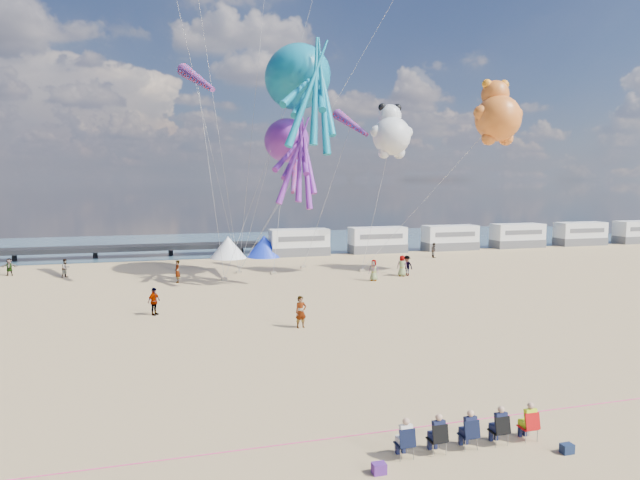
{
  "coord_description": "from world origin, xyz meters",
  "views": [
    {
      "loc": [
        -9.27,
        -22.19,
        8.49
      ],
      "look_at": [
        -1.23,
        6.0,
        5.41
      ],
      "focal_mm": 32.0,
      "sensor_mm": 36.0,
      "label": 1
    }
  ],
  "objects_px": {
    "standing_person": "(301,312)",
    "windsock_mid": "(351,124)",
    "tent_blue": "(264,246)",
    "beachgoer_4": "(9,267)",
    "cooler_purple": "(379,468)",
    "windsock_right": "(295,177)",
    "kite_panda": "(392,136)",
    "kite_teddy_orange": "(498,118)",
    "sandbag_c": "(362,270)",
    "sandbag_e": "(239,272)",
    "motorhome_3": "(518,236)",
    "motorhome_5": "(639,232)",
    "tent_white": "(228,247)",
    "spectator_row": "(468,428)",
    "beachgoer_1": "(66,268)",
    "kite_octopus_teal": "(297,77)",
    "cooler_navy": "(567,449)",
    "beachgoer_6": "(374,270)",
    "beachgoer_2": "(407,266)",
    "beachgoer_7": "(434,250)",
    "beachgoer_0": "(402,266)",
    "beachgoer_3": "(154,301)",
    "motorhome_0": "(299,242)",
    "beachgoer_5": "(177,271)",
    "sandbag_a": "(224,279)",
    "motorhome_2": "(450,238)",
    "windsock_left": "(197,79)",
    "kite_octopus_purple": "(286,141)",
    "motorhome_4": "(580,234)",
    "motorhome_1": "(378,240)",
    "sandbag_d": "(303,267)",
    "sandbag_b": "(273,273)"
  },
  "relations": [
    {
      "from": "standing_person",
      "to": "windsock_mid",
      "type": "relative_size",
      "value": 0.35
    },
    {
      "from": "tent_blue",
      "to": "beachgoer_4",
      "type": "bearing_deg",
      "value": -165.63
    },
    {
      "from": "cooler_purple",
      "to": "windsock_right",
      "type": "distance_m",
      "value": 34.97
    },
    {
      "from": "kite_panda",
      "to": "kite_teddy_orange",
      "type": "distance_m",
      "value": 9.63
    },
    {
      "from": "sandbag_c",
      "to": "sandbag_e",
      "type": "bearing_deg",
      "value": 169.11
    },
    {
      "from": "motorhome_3",
      "to": "motorhome_5",
      "type": "distance_m",
      "value": 19.0
    },
    {
      "from": "windsock_right",
      "to": "beachgoer_4",
      "type": "bearing_deg",
      "value": 179.92
    },
    {
      "from": "tent_white",
      "to": "spectator_row",
      "type": "xyz_separation_m",
      "value": [
        2.0,
        -46.81,
        -0.55
      ]
    },
    {
      "from": "tent_blue",
      "to": "windsock_mid",
      "type": "xyz_separation_m",
      "value": [
        5.8,
        -12.7,
        12.34
      ]
    },
    {
      "from": "beachgoer_1",
      "to": "windsock_right",
      "type": "relative_size",
      "value": 0.29
    },
    {
      "from": "beachgoer_1",
      "to": "kite_octopus_teal",
      "type": "bearing_deg",
      "value": -61.13
    },
    {
      "from": "standing_person",
      "to": "kite_panda",
      "type": "height_order",
      "value": "kite_panda"
    },
    {
      "from": "cooler_navy",
      "to": "beachgoer_6",
      "type": "relative_size",
      "value": 0.21
    },
    {
      "from": "beachgoer_4",
      "to": "tent_blue",
      "type": "bearing_deg",
      "value": 15.53
    },
    {
      "from": "motorhome_3",
      "to": "windsock_right",
      "type": "bearing_deg",
      "value": -156.45
    },
    {
      "from": "cooler_navy",
      "to": "beachgoer_2",
      "type": "bearing_deg",
      "value": 74.02
    },
    {
      "from": "kite_octopus_teal",
      "to": "beachgoer_2",
      "type": "bearing_deg",
      "value": 11.68
    },
    {
      "from": "spectator_row",
      "to": "tent_white",
      "type": "bearing_deg",
      "value": 92.45
    },
    {
      "from": "standing_person",
      "to": "beachgoer_7",
      "type": "xyz_separation_m",
      "value": [
        21.37,
        25.12,
        -0.11
      ]
    },
    {
      "from": "standing_person",
      "to": "beachgoer_0",
      "type": "bearing_deg",
      "value": 39.4
    },
    {
      "from": "standing_person",
      "to": "kite_panda",
      "type": "bearing_deg",
      "value": 42.37
    },
    {
      "from": "beachgoer_3",
      "to": "beachgoer_7",
      "type": "bearing_deg",
      "value": -14.59
    },
    {
      "from": "motorhome_0",
      "to": "beachgoer_5",
      "type": "xyz_separation_m",
      "value": [
        -13.86,
        -13.93,
        -0.57
      ]
    },
    {
      "from": "tent_blue",
      "to": "cooler_purple",
      "type": "bearing_deg",
      "value": -96.37
    },
    {
      "from": "motorhome_3",
      "to": "kite_panda",
      "type": "xyz_separation_m",
      "value": [
        -24.06,
        -15.74,
        10.8
      ]
    },
    {
      "from": "beachgoer_2",
      "to": "sandbag_c",
      "type": "distance_m",
      "value": 4.57
    },
    {
      "from": "windsock_mid",
      "to": "beachgoer_0",
      "type": "bearing_deg",
      "value": -58.66
    },
    {
      "from": "sandbag_a",
      "to": "kite_panda",
      "type": "height_order",
      "value": "kite_panda"
    },
    {
      "from": "cooler_navy",
      "to": "beachgoer_5",
      "type": "bearing_deg",
      "value": 107.4
    },
    {
      "from": "motorhome_2",
      "to": "windsock_left",
      "type": "relative_size",
      "value": 0.88
    },
    {
      "from": "beachgoer_3",
      "to": "kite_octopus_purple",
      "type": "height_order",
      "value": "kite_octopus_purple"
    },
    {
      "from": "motorhome_5",
      "to": "sandbag_e",
      "type": "height_order",
      "value": "motorhome_5"
    },
    {
      "from": "standing_person",
      "to": "beachgoer_4",
      "type": "distance_m",
      "value": 32.23
    },
    {
      "from": "motorhome_4",
      "to": "kite_octopus_teal",
      "type": "xyz_separation_m",
      "value": [
        -41.49,
        -13.73,
        15.74
      ]
    },
    {
      "from": "motorhome_5",
      "to": "kite_teddy_orange",
      "type": "bearing_deg",
      "value": -152.58
    },
    {
      "from": "motorhome_1",
      "to": "tent_blue",
      "type": "bearing_deg",
      "value": 180.0
    },
    {
      "from": "motorhome_0",
      "to": "beachgoer_4",
      "type": "bearing_deg",
      "value": -167.6
    },
    {
      "from": "motorhome_4",
      "to": "windsock_right",
      "type": "bearing_deg",
      "value": -161.39
    },
    {
      "from": "motorhome_2",
      "to": "spectator_row",
      "type": "bearing_deg",
      "value": -118.1
    },
    {
      "from": "kite_octopus_teal",
      "to": "sandbag_d",
      "type": "bearing_deg",
      "value": 94.99
    },
    {
      "from": "cooler_purple",
      "to": "beachgoer_0",
      "type": "bearing_deg",
      "value": 64.86
    },
    {
      "from": "kite_octopus_teal",
      "to": "motorhome_4",
      "type": "bearing_deg",
      "value": 43.26
    },
    {
      "from": "standing_person",
      "to": "sandbag_b",
      "type": "distance_m",
      "value": 19.11
    },
    {
      "from": "kite_panda",
      "to": "beachgoer_0",
      "type": "bearing_deg",
      "value": -18.89
    },
    {
      "from": "motorhome_0",
      "to": "sandbag_a",
      "type": "xyz_separation_m",
      "value": [
        -9.98,
        -13.94,
        -1.39
      ]
    },
    {
      "from": "tent_blue",
      "to": "standing_person",
      "type": "xyz_separation_m",
      "value": [
        -3.5,
        -30.92,
        -0.27
      ]
    },
    {
      "from": "beachgoer_7",
      "to": "beachgoer_3",
      "type": "bearing_deg",
      "value": 127.86
    },
    {
      "from": "sandbag_c",
      "to": "kite_teddy_orange",
      "type": "relative_size",
      "value": 0.07
    },
    {
      "from": "beachgoer_4",
      "to": "kite_octopus_purple",
      "type": "xyz_separation_m",
      "value": [
        23.88,
        -6.84,
        11.15
      ]
    },
    {
      "from": "motorhome_5",
      "to": "sandbag_a",
      "type": "xyz_separation_m",
      "value": [
        -57.48,
        -13.94,
        -1.39
      ]
    }
  ]
}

